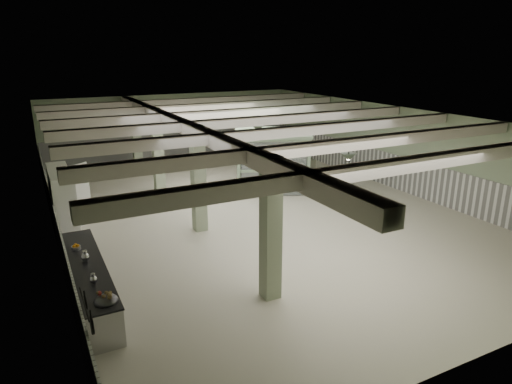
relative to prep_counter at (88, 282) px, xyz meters
name	(u,v)px	position (x,y,z in m)	size (l,w,h in m)	color
floor	(252,210)	(6.54, 4.06, -0.46)	(20.00, 20.00, 0.00)	beige
ceiling	(252,116)	(6.54, 4.06, 3.14)	(14.00, 20.00, 0.02)	beige
wall_back	(173,127)	(6.54, 14.06, 1.34)	(14.00, 0.02, 3.60)	#91A483
wall_front	(489,278)	(6.54, -5.94, 1.34)	(14.00, 0.02, 3.60)	#91A483
wall_left	(49,189)	(-0.46, 4.06, 1.34)	(0.02, 20.00, 3.60)	#91A483
wall_right	(394,147)	(13.54, 4.06, 1.34)	(0.02, 20.00, 3.60)	#91A483
wainscot_left	(55,221)	(-0.43, 4.06, 0.29)	(0.05, 19.90, 1.50)	white
wainscot_right	(391,170)	(13.52, 4.06, 0.29)	(0.05, 19.90, 1.50)	white
wainscot_back	(174,145)	(6.54, 14.03, 0.29)	(13.90, 0.05, 1.50)	white
girder	(186,127)	(4.04, 4.06, 2.92)	(0.45, 19.90, 0.40)	beige
beam_a	(401,166)	(6.54, -3.44, 2.96)	(13.90, 0.35, 0.32)	beige
beam_b	(334,146)	(6.54, -0.94, 2.96)	(13.90, 0.35, 0.32)	beige
beam_c	(287,132)	(6.54, 1.56, 2.96)	(13.90, 0.35, 0.32)	beige
beam_d	(252,121)	(6.54, 4.06, 2.96)	(13.90, 0.35, 0.32)	beige
beam_e	(225,113)	(6.54, 6.56, 2.96)	(13.90, 0.35, 0.32)	beige
beam_f	(203,107)	(6.54, 9.06, 2.96)	(13.90, 0.35, 0.32)	beige
beam_g	(186,102)	(6.54, 11.56, 2.96)	(13.90, 0.35, 0.32)	beige
column_a	(271,229)	(4.04, -1.94, 1.34)	(0.42, 0.42, 3.60)	#95A383
column_b	(198,179)	(4.04, 3.06, 1.34)	(0.42, 0.42, 3.60)	#95A383
column_c	(158,151)	(4.04, 8.06, 1.34)	(0.42, 0.42, 3.60)	#95A383
column_d	(136,136)	(4.04, 12.06, 1.34)	(0.42, 0.42, 3.60)	#95A383
hook_rail	(84,304)	(-0.39, -3.54, 1.39)	(0.02, 0.02, 1.20)	black
pendant_front	(348,157)	(7.04, -0.94, 2.59)	(0.44, 0.44, 0.22)	#2C382A
pendant_mid	(258,128)	(7.04, 4.56, 2.59)	(0.44, 0.44, 0.22)	#2C382A
pendant_back	(210,113)	(7.04, 9.56, 2.59)	(0.44, 0.44, 0.22)	#2C382A
prep_counter	(88,282)	(0.00, 0.00, 0.00)	(0.85, 4.84, 0.91)	#BBBCC0
pitcher_near	(85,256)	(0.02, 0.24, 0.58)	(0.19, 0.22, 0.29)	#BBBCC0
pitcher_far	(93,279)	(0.03, -1.03, 0.56)	(0.17, 0.19, 0.24)	#BBBCC0
veg_colander	(106,298)	(0.14, -1.99, 0.55)	(0.49, 0.49, 0.22)	#3E3E43
orange_bowl	(76,248)	(-0.11, 1.08, 0.48)	(0.24, 0.24, 0.09)	#B2B2B7
skillet_near	(92,325)	(-0.34, -3.90, 1.17)	(0.30, 0.30, 0.04)	black
skillet_far	(85,302)	(-0.34, -3.11, 1.17)	(0.25, 0.25, 0.03)	black
walkin_cooler	(63,203)	(-0.08, 4.56, 0.70)	(1.17, 2.52, 2.31)	white
guard_booth	(272,150)	(8.62, 6.32, 1.27)	(3.98, 3.74, 2.55)	#8AA584
filing_cabinet	(308,172)	(10.25, 5.83, 0.17)	(0.41, 0.58, 1.26)	#57594A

